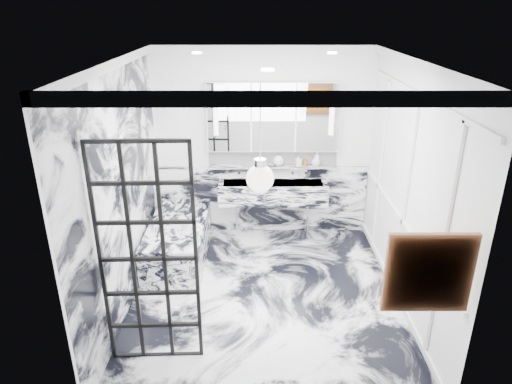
{
  "coord_description": "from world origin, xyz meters",
  "views": [
    {
      "loc": [
        -0.11,
        -4.7,
        3.32
      ],
      "look_at": [
        -0.1,
        0.5,
        1.17
      ],
      "focal_mm": 32.0,
      "sensor_mm": 36.0,
      "label": 1
    }
  ],
  "objects_px": {
    "trough_sink": "(273,192)",
    "mirror_cabinet": "(273,117)",
    "crittall_door": "(148,259)",
    "bathtub": "(179,240)"
  },
  "relations": [
    {
      "from": "crittall_door",
      "to": "bathtub",
      "type": "xyz_separation_m",
      "value": [
        -0.07,
        1.93,
        -0.86
      ]
    },
    {
      "from": "crittall_door",
      "to": "bathtub",
      "type": "bearing_deg",
      "value": 90.27
    },
    {
      "from": "crittall_door",
      "to": "mirror_cabinet",
      "type": "distance_m",
      "value": 3.11
    },
    {
      "from": "crittall_door",
      "to": "trough_sink",
      "type": "distance_m",
      "value": 2.9
    },
    {
      "from": "trough_sink",
      "to": "mirror_cabinet",
      "type": "distance_m",
      "value": 1.1
    },
    {
      "from": "bathtub",
      "to": "mirror_cabinet",
      "type": "bearing_deg",
      "value": 32.06
    },
    {
      "from": "trough_sink",
      "to": "mirror_cabinet",
      "type": "xyz_separation_m",
      "value": [
        -0.0,
        0.17,
        1.09
      ]
    },
    {
      "from": "crittall_door",
      "to": "mirror_cabinet",
      "type": "height_order",
      "value": "mirror_cabinet"
    },
    {
      "from": "trough_sink",
      "to": "mirror_cabinet",
      "type": "height_order",
      "value": "mirror_cabinet"
    },
    {
      "from": "trough_sink",
      "to": "bathtub",
      "type": "bearing_deg",
      "value": -153.52
    }
  ]
}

